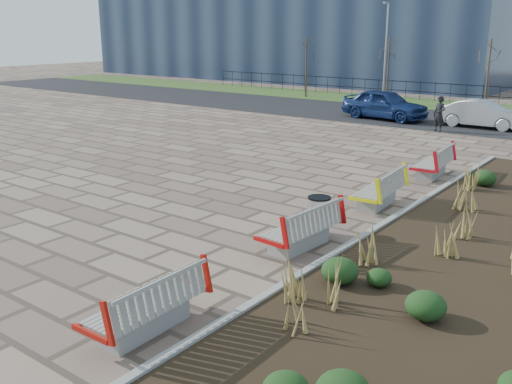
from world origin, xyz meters
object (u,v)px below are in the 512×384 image
Objects in this scene: bench_b at (299,226)px; car_silver at (483,114)px; bench_d at (432,161)px; bench_a at (144,302)px; car_blue at (385,104)px; litter_bin at (319,217)px; lamp_west at (385,55)px; pedestrian at (439,114)px; bench_c at (377,188)px.

bench_b is 18.37m from car_silver.
bench_b and bench_d have the same top height.
car_silver is (-1.49, 18.31, 0.17)m from bench_b.
car_blue is (-6.37, 22.42, 0.29)m from bench_a.
litter_bin is (-0.08, 0.93, -0.05)m from bench_b.
lamp_west reaches higher than litter_bin.
bench_d is at bearing -50.76° from pedestrian.
car_silver reaches higher than bench_c.
bench_a reaches higher than litter_bin.
lamp_west is at bearing 115.38° from bench_b.
bench_d is 10.66m from car_silver.
pedestrian is (-2.78, 8.28, 0.32)m from bench_d.
bench_c is 15.54m from car_blue.
car_blue is at bearing 117.56° from bench_d.
car_blue reaches higher than bench_a.
bench_d reaches higher than litter_bin.
litter_bin is 0.20× the size of car_blue.
bench_d is at bearing -60.14° from lamp_west.
bench_a is 22.80m from car_silver.
lamp_west is (-9.00, 19.62, 2.54)m from bench_c.
bench_a is 1.00× the size of bench_d.
lamp_west is at bearing 110.03° from bench_c.
litter_bin is at bearing 89.95° from bench_a.
bench_a is 20.67m from pedestrian.
lamp_west is at bearing 107.02° from bench_a.
bench_d is 6.82m from litter_bin.
pedestrian is at bearing 98.22° from bench_c.
pedestrian reaches higher than car_silver.
pedestrian reaches higher than bench_c.
bench_a is at bearing -61.60° from pedestrian.
bench_b is at bearing -153.95° from car_blue.
bench_c and bench_d have the same top height.
bench_c is at bearing -173.89° from car_silver.
car_blue is 4.89m from car_silver.
bench_c is 14.58m from car_silver.
bench_a is 0.47× the size of car_blue.
litter_bin is at bearing -68.37° from lamp_west.
pedestrian reaches higher than bench_d.
litter_bin is at bearing -175.11° from car_silver.
litter_bin is (-0.08, -6.82, -0.05)m from bench_d.
car_blue is 6.46m from lamp_west.
litter_bin is (-0.08, -2.88, -0.05)m from bench_c.
bench_c is 1.29× the size of pedestrian.
pedestrian is (-2.71, 15.10, 0.37)m from litter_bin.
bench_d is (0.00, 7.76, 0.00)m from bench_b.
bench_c is (0.00, 3.81, 0.00)m from bench_b.
bench_d is at bearing 85.40° from bench_c.
litter_bin is at bearing -59.18° from pedestrian.
bench_a is at bearing -85.63° from bench_b.
bench_c is 3.95m from bench_d.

